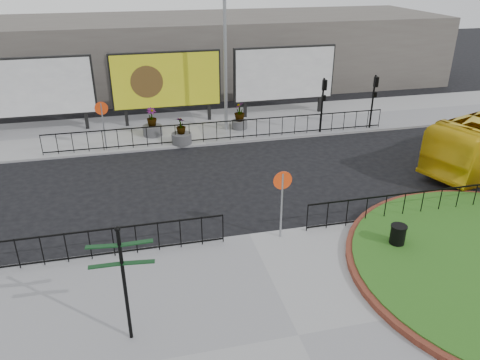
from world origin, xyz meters
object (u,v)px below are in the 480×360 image
object	(u,v)px
lamp_post	(225,44)
litter_bin	(397,237)
planter_b	(181,135)
planter_c	(239,118)
planter_a	(152,126)
billboard_mid	(166,81)
fingerpost_sign	(123,274)

from	to	relation	value
lamp_post	litter_bin	world-z (taller)	lamp_post
lamp_post	planter_b	world-z (taller)	lamp_post
planter_c	planter_b	bearing A→B (deg)	-155.25
planter_a	planter_c	xyz separation A→B (m)	(4.85, -0.00, 0.09)
billboard_mid	fingerpost_sign	size ratio (longest dim) A/B	1.89
litter_bin	planter_c	distance (m)	13.21
lamp_post	litter_bin	size ratio (longest dim) A/B	10.51
fingerpost_sign	litter_bin	xyz separation A→B (m)	(8.66, 2.05, -1.53)
billboard_mid	fingerpost_sign	bearing A→B (deg)	-98.89
planter_a	planter_c	bearing A→B (deg)	-0.00
billboard_mid	planter_a	bearing A→B (deg)	-118.78
billboard_mid	lamp_post	xyz separation A→B (m)	(3.01, -1.97, 2.23)
planter_b	planter_c	size ratio (longest dim) A/B	0.94
planter_a	lamp_post	bearing A→B (deg)	0.00
lamp_post	planter_c	bearing A→B (deg)	-0.00
planter_a	planter_b	xyz separation A→B (m)	(1.38, -1.60, -0.07)
planter_c	litter_bin	bearing A→B (deg)	-80.28
lamp_post	planter_a	bearing A→B (deg)	-180.00
fingerpost_sign	planter_a	distance (m)	15.22
planter_b	planter_a	bearing A→B (deg)	130.84
billboard_mid	fingerpost_sign	xyz separation A→B (m)	(-2.66, -17.04, -0.50)
litter_bin	planter_b	bearing A→B (deg)	116.53
litter_bin	planter_a	bearing A→B (deg)	118.56
fingerpost_sign	planter_c	distance (m)	16.44
billboard_mid	planter_a	size ratio (longest dim) A/B	4.07
planter_a	fingerpost_sign	bearing A→B (deg)	-95.99
lamp_post	litter_bin	distance (m)	14.02
planter_a	planter_c	world-z (taller)	planter_a
litter_bin	planter_c	world-z (taller)	planter_c
planter_b	planter_c	xyz separation A→B (m)	(3.47, 1.60, 0.16)
lamp_post	fingerpost_sign	world-z (taller)	lamp_post
billboard_mid	planter_a	distance (m)	2.98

